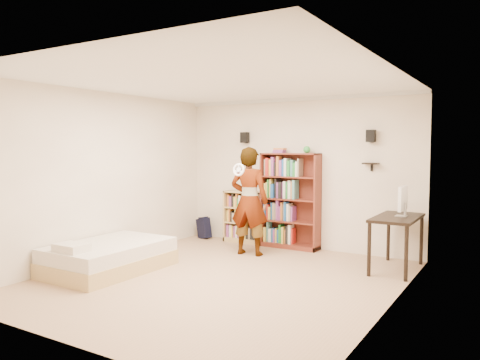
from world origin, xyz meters
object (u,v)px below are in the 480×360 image
(low_bookshelf, at_px, (244,217))
(computer_desk, at_px, (397,243))
(daybed, at_px, (109,253))
(person, at_px, (249,201))
(tall_bookshelf, at_px, (290,201))

(low_bookshelf, distance_m, computer_desk, 3.03)
(low_bookshelf, xyz_separation_m, daybed, (-0.62, -2.83, -0.23))
(daybed, height_order, person, person)
(daybed, bearing_deg, person, 58.17)
(tall_bookshelf, xyz_separation_m, low_bookshelf, (-0.97, 0.01, -0.37))
(tall_bookshelf, bearing_deg, computer_desk, -16.04)
(computer_desk, height_order, person, person)
(computer_desk, distance_m, daybed, 4.23)
(computer_desk, bearing_deg, low_bookshelf, 168.84)
(tall_bookshelf, height_order, low_bookshelf, tall_bookshelf)
(computer_desk, xyz_separation_m, daybed, (-3.59, -2.24, -0.14))
(daybed, distance_m, person, 2.41)
(tall_bookshelf, height_order, daybed, tall_bookshelf)
(computer_desk, xyz_separation_m, person, (-2.36, -0.27, 0.51))
(low_bookshelf, height_order, person, person)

